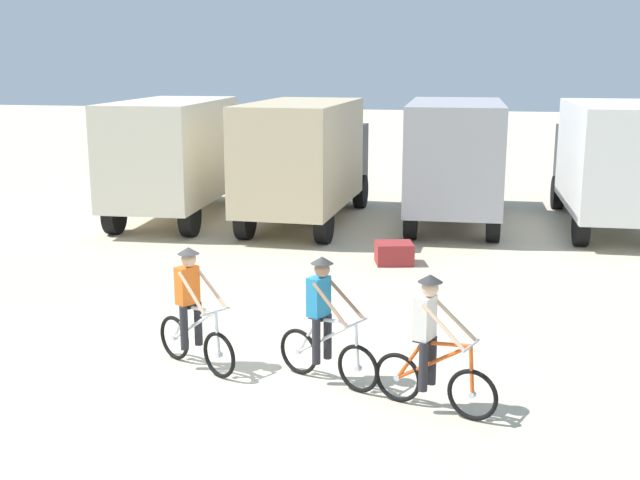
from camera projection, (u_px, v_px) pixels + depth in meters
name	position (u px, v px, depth m)	size (l,w,h in m)	color
ground_plane	(248.00, 361.00, 12.07)	(120.00, 120.00, 0.00)	beige
box_truck_cream_rv	(178.00, 153.00, 22.44)	(2.68, 6.85, 3.35)	beige
box_truck_tan_camper	(306.00, 156.00, 21.72)	(2.55, 6.81, 3.35)	#CCB78E
box_truck_grey_hauler	(455.00, 155.00, 21.83)	(2.58, 6.82, 3.35)	#9E9EA3
box_truck_white_box	(613.00, 159.00, 21.09)	(2.57, 6.82, 3.35)	white
cyclist_orange_shirt	(192.00, 312.00, 11.67)	(1.51, 0.96, 1.82)	black
cyclist_cowboy_hat	(324.00, 325.00, 11.13)	(1.58, 0.87, 1.82)	black
cyclist_near_camera	(431.00, 348.00, 10.23)	(1.64, 0.75, 1.82)	black
supply_crate	(394.00, 253.00, 17.75)	(0.70, 0.81, 0.48)	#9E2D2D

